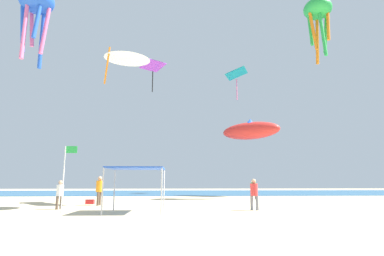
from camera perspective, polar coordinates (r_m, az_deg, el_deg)
name	(u,v)px	position (r m, az deg, el deg)	size (l,w,h in m)	color
ground	(187,213)	(16.12, -1.03, -15.73)	(110.00, 110.00, 0.10)	beige
ocean_strip	(180,192)	(45.17, -2.19, -12.06)	(110.00, 22.89, 0.03)	#28608C
canopy_tent	(137,170)	(16.03, -10.40, -7.82)	(2.81, 2.75, 2.25)	#B2B2B7
person_leftmost	(60,192)	(19.08, -23.65, -11.04)	(0.38, 0.40, 1.61)	brown
person_central	(254,188)	(28.50, 11.54, -10.94)	(0.42, 0.42, 1.75)	slate
person_rightmost	(99,188)	(21.36, -17.05, -10.80)	(0.45, 0.51, 1.90)	brown
person_far_shore	(254,192)	(17.35, 11.62, -11.68)	(0.41, 0.40, 1.70)	slate
banner_flag	(65,172)	(16.35, -22.77, -7.65)	(0.61, 0.06, 3.30)	silver
cooler_box	(90,201)	(22.89, -18.67, -13.00)	(0.57, 0.37, 0.35)	red
kite_diamond_purple	(153,67)	(25.78, -7.39, 11.32)	(2.32, 2.31, 2.41)	purple
kite_octopus_green	(318,12)	(36.00, 22.66, 19.53)	(3.94, 3.94, 6.64)	green
kite_inflatable_red	(250,131)	(34.99, 10.96, -0.48)	(6.92, 5.70, 2.68)	red
kite_delta_white	(127,55)	(20.45, -12.09, 13.25)	(3.90, 3.92, 2.35)	white
kite_diamond_teal	(236,75)	(45.21, 8.39, 9.87)	(3.77, 3.83, 4.49)	teal
kite_octopus_blue	(36,4)	(30.11, -27.30, 20.00)	(3.90, 3.90, 6.58)	blue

